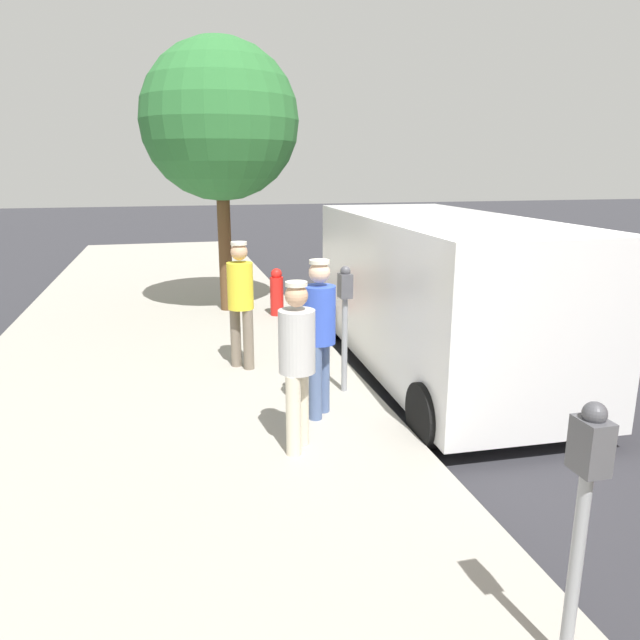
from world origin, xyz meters
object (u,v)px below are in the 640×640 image
object	(u,v)px
pedestrian_in_gray	(297,357)
parking_meter_far	(585,493)
parked_van	(438,292)
fire_hydrant	(277,292)
pedestrian_in_blue	(319,328)
pedestrian_in_yellow	(241,297)
parking_meter_near	(345,308)
street_tree	(220,121)

from	to	relation	value
pedestrian_in_gray	parking_meter_far	bearing A→B (deg)	107.00
pedestrian_in_gray	parked_van	distance (m)	3.12
pedestrian_in_gray	fire_hydrant	xyz separation A→B (m)	(-0.77, -5.31, -0.51)
pedestrian_in_blue	fire_hydrant	bearing A→B (deg)	-94.59
pedestrian_in_blue	pedestrian_in_yellow	size ratio (longest dim) A/B	1.01
parking_meter_near	parked_van	distance (m)	1.64
parking_meter_far	pedestrian_in_gray	world-z (taller)	pedestrian_in_gray
street_tree	fire_hydrant	size ratio (longest dim) A/B	5.58
parking_meter_near	street_tree	xyz separation A→B (m)	(0.94, -4.61, 2.37)
pedestrian_in_blue	street_tree	distance (m)	5.79
parking_meter_far	parked_van	bearing A→B (deg)	-107.15
street_tree	fire_hydrant	world-z (taller)	street_tree
fire_hydrant	parking_meter_far	bearing A→B (deg)	90.70
pedestrian_in_yellow	parked_van	size ratio (longest dim) A/B	0.32
parking_meter_far	parked_van	size ratio (longest dim) A/B	0.29
pedestrian_in_blue	parked_van	distance (m)	2.36
pedestrian_in_gray	fire_hydrant	distance (m)	5.38
parking_meter_near	parked_van	bearing A→B (deg)	-156.03
parking_meter_far	street_tree	world-z (taller)	street_tree
parking_meter_near	parked_van	xyz separation A→B (m)	(-1.50, -0.67, -0.03)
pedestrian_in_gray	street_tree	world-z (taller)	street_tree
parking_meter_far	street_tree	bearing A→B (deg)	-83.92
parked_van	parking_meter_far	bearing A→B (deg)	72.85
parked_van	street_tree	xyz separation A→B (m)	(2.44, -3.94, 2.39)
parking_meter_near	pedestrian_in_gray	bearing A→B (deg)	57.50
parked_van	pedestrian_in_yellow	bearing A→B (deg)	-11.07
street_tree	fire_hydrant	xyz separation A→B (m)	(-0.84, 0.66, -2.98)
parking_meter_far	pedestrian_in_blue	xyz separation A→B (m)	(0.47, -3.56, -0.05)
parking_meter_far	fire_hydrant	world-z (taller)	parking_meter_far
parking_meter_far	fire_hydrant	xyz separation A→B (m)	(0.10, -8.14, -0.61)
parking_meter_near	street_tree	distance (m)	5.26
parking_meter_far	pedestrian_in_blue	bearing A→B (deg)	-82.53
parking_meter_near	parking_meter_far	xyz separation A→B (m)	(0.00, 4.19, 0.00)
street_tree	parking_meter_near	bearing A→B (deg)	101.50
pedestrian_in_blue	pedestrian_in_gray	bearing A→B (deg)	61.37
parking_meter_near	pedestrian_in_blue	bearing A→B (deg)	53.39
parked_van	fire_hydrant	world-z (taller)	parked_van
pedestrian_in_gray	parked_van	world-z (taller)	parked_van
parking_meter_far	street_tree	distance (m)	9.16
parking_meter_far	fire_hydrant	size ratio (longest dim) A/B	1.77
pedestrian_in_blue	pedestrian_in_gray	world-z (taller)	pedestrian_in_blue
street_tree	parking_meter_far	bearing A→B (deg)	96.08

